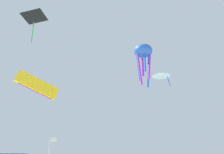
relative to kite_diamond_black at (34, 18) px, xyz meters
The scene contains 4 objects.
kite_diamond_black is the anchor object (origin of this frame).
kite_delta_white 21.67m from the kite_diamond_black, 32.02° to the left, with size 3.67×3.68×2.38m.
kite_octopus_blue 16.70m from the kite_diamond_black, 23.76° to the right, with size 1.94×1.94×4.25m.
kite_parafoil_yellow 11.73m from the kite_diamond_black, 57.47° to the right, with size 4.07×2.56×2.77m.
Camera 1 is at (-0.52, -18.26, 1.54)m, focal length 40.76 mm.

